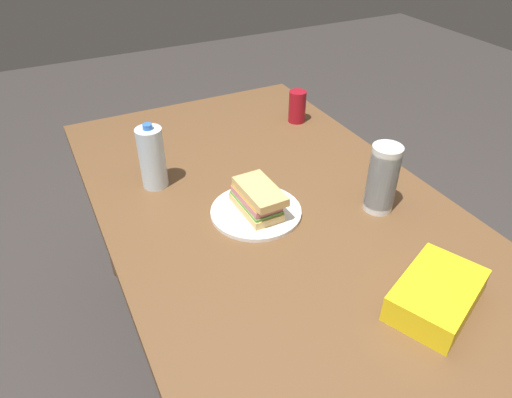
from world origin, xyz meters
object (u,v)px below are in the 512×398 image
Objects in this scene: plastic_cup_stack at (382,179)px; chip_bag at (436,295)px; paper_plate at (256,212)px; dining_table at (295,250)px; sandwich at (257,199)px; water_bottle_tall at (152,158)px; soda_can_red at (297,107)px.

chip_bag is at bearing -19.30° from plastic_cup_stack.
paper_plate is 0.53m from chip_bag.
sandwich reaches higher than dining_table.
water_bottle_tall reaches higher than plastic_cup_stack.
soda_can_red is at bearing 138.50° from paper_plate.
water_bottle_tall is at bearing -142.11° from sandwich.
dining_table is 9.00× the size of water_bottle_tall.
chip_bag is (0.49, 0.20, 0.03)m from paper_plate.
plastic_cup_stack is at bearing 85.01° from dining_table.
water_bottle_tall is 1.03× the size of plastic_cup_stack.
sandwich is (-0.11, -0.07, 0.13)m from dining_table.
paper_plate is at bearing -112.52° from plastic_cup_stack.
soda_can_red reaches higher than sandwich.
dining_table is 10.20× the size of sandwich.
plastic_cup_stack reaches higher than dining_table.
water_bottle_tall is (0.19, -0.62, 0.04)m from soda_can_red.
water_bottle_tall is (-0.39, -0.28, 0.18)m from dining_table.
paper_plate is at bearing -41.50° from soda_can_red.
sandwich is 0.62m from soda_can_red.
dining_table is 9.25× the size of plastic_cup_stack.
plastic_cup_stack reaches higher than soda_can_red.
soda_can_red is 0.65m from water_bottle_tall.
water_bottle_tall is (-0.28, -0.22, 0.04)m from sandwich.
sandwich is 0.88× the size of water_bottle_tall.
dining_table is 7.21× the size of paper_plate.
paper_plate is (-0.11, -0.07, 0.08)m from dining_table.
paper_plate is 0.62m from soda_can_red.
chip_bag reaches higher than dining_table.
sandwich is 0.35m from water_bottle_tall.
sandwich is at bearing -112.08° from plastic_cup_stack.
soda_can_red is (-0.58, 0.34, 0.14)m from dining_table.
soda_can_red is (-0.46, 0.41, 0.06)m from paper_plate.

